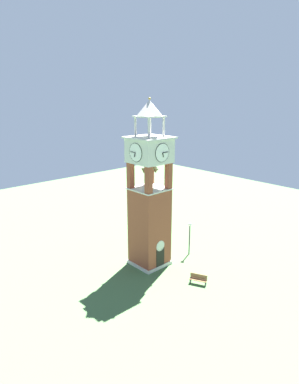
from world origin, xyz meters
name	(u,v)px	position (x,y,z in m)	size (l,w,h in m)	color
ground	(150,263)	(0.00, 0.00, 0.00)	(80.00, 80.00, 0.00)	#476B3D
clock_tower	(150,202)	(0.00, 0.00, 6.79)	(3.79, 3.79, 16.86)	brown
park_bench	(198,279)	(0.67, -6.03, 0.48)	(1.08, 1.63, 0.95)	brown
lamp_post	(190,232)	(4.66, -1.42, 2.60)	(0.36, 0.36, 3.74)	black
trash_bin	(161,241)	(4.18, 2.49, 0.40)	(0.52, 0.52, 0.80)	#2D2D33
shrub_near_entry	(147,246)	(2.10, 2.66, 0.43)	(0.88, 0.88, 0.86)	#336638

